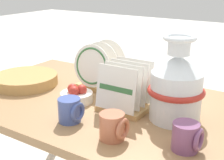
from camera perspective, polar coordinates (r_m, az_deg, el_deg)
name	(u,v)px	position (r m, az deg, el deg)	size (l,w,h in m)	color
display_table	(112,115)	(1.43, 0.00, -6.49)	(1.50, 0.83, 0.61)	#9E754C
ceramic_vase	(176,86)	(1.23, 11.67, -1.04)	(0.22, 0.22, 0.34)	silver
dish_rack_round_plates	(99,72)	(1.57, -2.47, 1.56)	(0.21, 0.18, 0.23)	tan
dish_rack_square_plates	(125,94)	(1.32, 2.35, -2.59)	(0.20, 0.18, 0.21)	tan
wicker_charger_stack	(26,80)	(1.69, -15.50, 0.05)	(0.33, 0.33, 0.05)	tan
mug_cobalt_glaze	(70,110)	(1.23, -7.61, -5.51)	(0.10, 0.09, 0.10)	#42569E
mug_plum_glaze	(187,137)	(1.06, 13.53, -10.10)	(0.10, 0.09, 0.10)	#7A4770
mug_terracotta_glaze	(113,127)	(1.09, 0.21, -8.52)	(0.10, 0.09, 0.10)	#B76647
fruit_bowl	(76,95)	(1.42, -6.52, -2.80)	(0.15, 0.15, 0.08)	white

